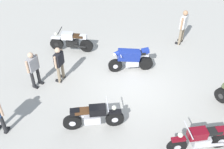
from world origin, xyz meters
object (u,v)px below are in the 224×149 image
Objects in this scene: motorcycle_maroon_cruiser at (201,139)px; person_in_black_shirt at (59,63)px; motorcycle_silver_cruiser at (71,41)px; person_in_white_shirt at (183,25)px; motorcycle_blue_sportbike at (131,59)px; person_in_gray_shirt at (33,68)px; motorcycle_black_cruiser at (93,117)px.

person_in_black_shirt is (5.21, -2.93, 0.38)m from motorcycle_maroon_cruiser.
motorcycle_silver_cruiser is at bearing -74.36° from person_in_black_shirt.
person_in_white_shirt is (-5.21, -3.45, 0.12)m from person_in_black_shirt.
motorcycle_blue_sportbike is at bearing -73.89° from motorcycle_maroon_cruiser.
motorcycle_blue_sportbike reaches higher than motorcycle_maroon_cruiser.
person_in_white_shirt is (-2.38, -2.46, 0.42)m from motorcycle_blue_sportbike.
motorcycle_blue_sportbike is 3.01m from person_in_black_shirt.
motorcycle_maroon_cruiser is at bearing 136.80° from motorcycle_silver_cruiser.
motorcycle_silver_cruiser is 1.31× the size of person_in_gray_shirt.
motorcycle_maroon_cruiser is (-2.38, 3.91, -0.07)m from motorcycle_blue_sportbike.
person_in_black_shirt is 6.25m from person_in_white_shirt.
person_in_white_shirt reaches higher than motorcycle_silver_cruiser.
person_in_white_shirt reaches higher than person_in_gray_shirt.
person_in_gray_shirt reaches higher than motorcycle_maroon_cruiser.
person_in_black_shirt is 0.91× the size of person_in_white_shirt.
person_in_white_shirt reaches higher than motorcycle_maroon_cruiser.
person_in_gray_shirt reaches higher than motorcycle_blue_sportbike.
person_in_black_shirt is at bearing 59.19° from person_in_white_shirt.
person_in_black_shirt is 1.00× the size of person_in_gray_shirt.
motorcycle_black_cruiser is at bearing 112.44° from motorcycle_silver_cruiser.
motorcycle_black_cruiser is at bearing -10.35° from person_in_gray_shirt.
person_in_white_shirt reaches higher than person_in_black_shirt.
motorcycle_black_cruiser is at bearing 141.09° from person_in_black_shirt.
motorcycle_blue_sportbike is 1.10× the size of person_in_white_shirt.
motorcycle_maroon_cruiser is (-3.47, 0.57, 0.00)m from motorcycle_black_cruiser.
motorcycle_blue_sportbike is 3.52m from motorcycle_black_cruiser.
motorcycle_maroon_cruiser is (-5.25, 5.11, 0.00)m from motorcycle_silver_cruiser.
person_in_black_shirt reaches higher than motorcycle_black_cruiser.
motorcycle_maroon_cruiser is 1.28× the size of person_in_black_shirt.
motorcycle_black_cruiser is (-1.78, 4.55, 0.00)m from motorcycle_silver_cruiser.
motorcycle_maroon_cruiser is 5.99m from person_in_black_shirt.
person_in_gray_shirt is at bearing 131.35° from motorcycle_black_cruiser.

